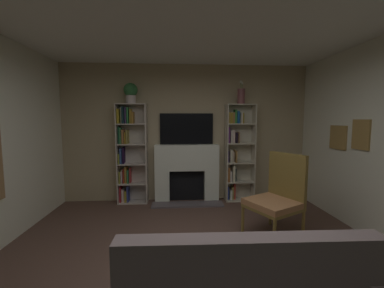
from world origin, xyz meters
name	(u,v)px	position (x,y,z in m)	size (l,w,h in m)	color
ground_plane	(199,284)	(0.00, 0.00, 0.00)	(6.33, 6.33, 0.00)	brown
wall_back_accent	(186,133)	(0.00, 2.67, 1.35)	(4.95, 0.06, 2.70)	tan
fireplace	(187,171)	(0.00, 2.52, 0.60)	(1.36, 0.53, 1.13)	white
tv	(187,129)	(0.00, 2.61, 1.44)	(1.05, 0.06, 0.61)	black
bookshelf_left	(129,153)	(-1.12, 2.53, 0.98)	(0.57, 0.27, 1.92)	beige
bookshelf_right	(236,152)	(0.99, 2.53, 0.97)	(0.57, 0.28, 1.92)	beige
potted_plant	(131,92)	(-1.06, 2.49, 2.14)	(0.26, 0.26, 0.38)	beige
vase_with_flowers	(241,96)	(1.06, 2.49, 2.08)	(0.15, 0.15, 0.45)	brown
armchair	(278,196)	(1.20, 0.98, 0.56)	(0.83, 0.82, 1.15)	brown
coffee_table	(232,275)	(0.25, -0.33, 0.31)	(0.75, 0.49, 0.36)	brown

